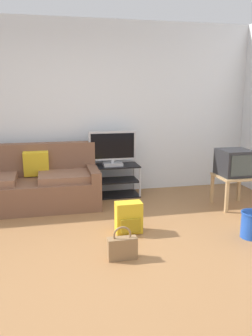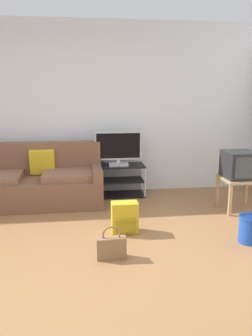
# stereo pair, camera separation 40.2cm
# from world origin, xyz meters

# --- Properties ---
(ground_plane) EXTENTS (9.00, 9.80, 0.02)m
(ground_plane) POSITION_xyz_m (0.00, 0.00, -0.01)
(ground_plane) COLOR olive
(wall_back) EXTENTS (9.00, 0.10, 2.70)m
(wall_back) POSITION_xyz_m (0.00, 2.45, 1.35)
(wall_back) COLOR silver
(wall_back) RESTS_ON ground_plane
(couch) EXTENTS (1.98, 0.86, 0.87)m
(couch) POSITION_xyz_m (-0.63, 1.88, 0.32)
(couch) COLOR brown
(couch) RESTS_ON ground_plane
(tv_stand) EXTENTS (0.83, 0.43, 0.49)m
(tv_stand) POSITION_xyz_m (0.64, 2.13, 0.25)
(tv_stand) COLOR black
(tv_stand) RESTS_ON ground_plane
(flat_tv) EXTENTS (0.73, 0.22, 0.54)m
(flat_tv) POSITION_xyz_m (0.64, 2.11, 0.76)
(flat_tv) COLOR #B2B2B7
(flat_tv) RESTS_ON tv_stand
(side_table) EXTENTS (0.50, 0.50, 0.46)m
(side_table) POSITION_xyz_m (2.24, 1.23, 0.38)
(side_table) COLOR tan
(side_table) RESTS_ON ground_plane
(crt_tv) EXTENTS (0.43, 0.45, 0.37)m
(crt_tv) POSITION_xyz_m (2.24, 1.25, 0.64)
(crt_tv) COLOR #232326
(crt_tv) RESTS_ON side_table
(backpack) EXTENTS (0.31, 0.25, 0.37)m
(backpack) POSITION_xyz_m (0.56, 0.63, 0.18)
(backpack) COLOR gold
(backpack) RESTS_ON ground_plane
(handbag) EXTENTS (0.29, 0.11, 0.34)m
(handbag) POSITION_xyz_m (0.34, -0.00, 0.12)
(handbag) COLOR olive
(handbag) RESTS_ON ground_plane
(cleaning_bucket) EXTENTS (0.26, 0.26, 0.30)m
(cleaning_bucket) POSITION_xyz_m (1.89, 0.18, 0.16)
(cleaning_bucket) COLOR blue
(cleaning_bucket) RESTS_ON ground_plane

